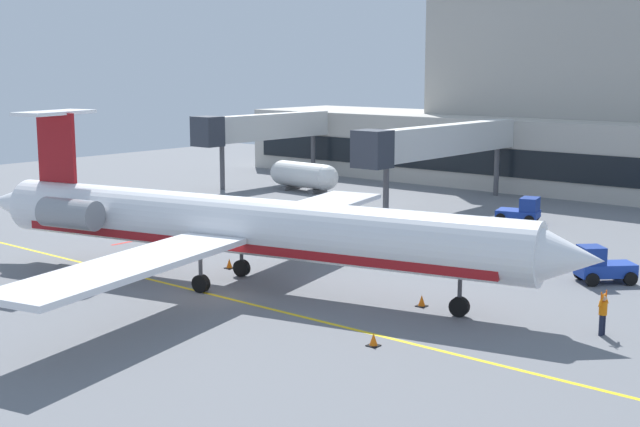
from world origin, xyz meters
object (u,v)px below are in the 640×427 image
regional_jet (237,226)px  pushback_tractor (522,211)px  baggage_tug (601,266)px  fuel_tank (304,175)px  marshaller (603,313)px

regional_jet → pushback_tractor: 26.21m
pushback_tractor → baggage_tug: bearing=-49.7°
regional_jet → fuel_tank: regional_jet is taller
marshaller → fuel_tank: bearing=147.6°
regional_jet → baggage_tug: size_ratio=11.09×
baggage_tug → marshaller: size_ratio=1.67×
baggage_tug → fuel_tank: bearing=156.0°
fuel_tank → marshaller: 43.90m
baggage_tug → fuel_tank: 36.68m
fuel_tank → marshaller: bearing=-32.4°
regional_jet → baggage_tug: (13.87, 12.66, -2.25)m
pushback_tractor → marshaller: marshaller is taller
marshaller → baggage_tug: bearing=112.6°
pushback_tractor → fuel_tank: bearing=175.9°
pushback_tractor → marshaller: 26.50m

